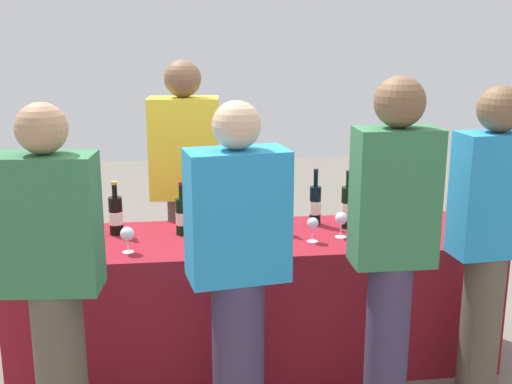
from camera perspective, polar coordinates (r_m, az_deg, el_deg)
The scene contains 18 objects.
ground_plane at distance 3.81m, azimuth 0.00°, elevation -14.61°, with size 12.00×12.00×0.00m, color slate.
tasting_table at distance 3.65m, azimuth 0.00°, elevation -9.50°, with size 2.61×0.70×0.74m, color maroon.
wine_bottle_0 at distance 3.60m, azimuth -12.44°, elevation -2.04°, with size 0.08×0.08×0.30m.
wine_bottle_1 at distance 3.54m, azimuth -6.67°, elevation -2.13°, with size 0.07×0.07×0.30m.
wine_bottle_2 at distance 3.62m, azimuth -0.11°, elevation -1.63°, with size 0.07×0.07×0.31m.
wine_bottle_3 at distance 3.57m, azimuth 1.58°, elevation -1.66°, with size 0.07×0.07×0.32m.
wine_bottle_4 at distance 3.71m, azimuth 5.32°, elevation -1.14°, with size 0.07×0.07×0.33m.
wine_bottle_5 at distance 3.67m, azimuth 8.20°, elevation -1.32°, with size 0.08×0.08×0.33m.
wine_bottle_6 at distance 3.71m, azimuth 10.28°, elevation -1.38°, with size 0.07×0.07×0.30m.
wine_glass_0 at distance 3.29m, azimuth -11.45°, elevation -3.78°, with size 0.07×0.07×0.14m.
wine_glass_1 at distance 3.40m, azimuth 5.10°, elevation -2.90°, with size 0.06×0.06×0.13m.
wine_glass_2 at distance 3.49m, azimuth 7.63°, elevation -2.45°, with size 0.07×0.07×0.14m.
wine_glass_3 at distance 3.56m, azimuth 14.52°, elevation -2.71°, with size 0.07×0.07×0.13m.
server_pouring at distance 4.00m, azimuth -6.33°, elevation 0.59°, with size 0.44×0.27×1.67m.
guest_0 at distance 2.83m, azimuth -17.67°, elevation -7.01°, with size 0.42×0.26×1.56m.
guest_1 at distance 2.84m, azimuth -1.66°, elevation -6.57°, with size 0.47×0.30×1.56m.
guest_2 at distance 2.92m, azimuth 12.08°, elevation -4.55°, with size 0.37×0.22×1.65m.
guest_3 at distance 3.25m, azimuth 20.10°, elevation -3.81°, with size 0.37×0.22×1.60m.
Camera 1 is at (-0.41, -3.32, 1.83)m, focal length 44.69 mm.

